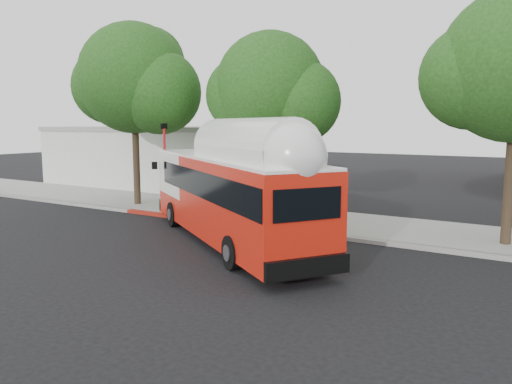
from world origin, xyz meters
TOP-DOWN VIEW (x-y plane):
  - ground at (0.00, 0.00)m, footprint 120.00×120.00m
  - sidewalk at (0.00, 6.50)m, footprint 60.00×5.00m
  - curb_strip at (0.00, 3.90)m, footprint 60.00×0.30m
  - red_curb_segment at (-3.00, 3.90)m, footprint 10.00×0.32m
  - street_tree_left at (-8.53, 5.56)m, footprint 6.67×5.80m
  - street_tree_mid at (-0.59, 6.06)m, footprint 5.75×5.00m
  - low_commercial_bldg at (-14.00, 14.00)m, footprint 16.20×10.20m
  - transit_bus at (0.09, 1.15)m, footprint 11.63×8.98m
  - signal_pole at (-5.80, 4.19)m, footprint 0.13×0.42m

SIDE VIEW (x-z plane):
  - ground at x=0.00m, z-range 0.00..0.00m
  - sidewalk at x=0.00m, z-range 0.00..0.15m
  - curb_strip at x=0.00m, z-range 0.00..0.15m
  - red_curb_segment at x=-3.00m, z-range 0.00..0.16m
  - transit_bus at x=0.09m, z-range -0.12..3.62m
  - low_commercial_bldg at x=-14.00m, z-range 0.03..4.28m
  - signal_pole at x=-5.80m, z-range 0.06..4.54m
  - street_tree_mid at x=-0.59m, z-range 1.60..10.22m
  - street_tree_left at x=-8.53m, z-range 1.73..11.47m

